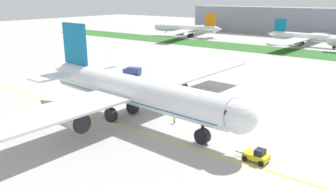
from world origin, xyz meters
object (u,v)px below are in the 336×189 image
object	(u,v)px
pushback_tug	(257,156)
parked_airliner_far_centre	(306,37)
traffic_cone_near_nose	(8,114)
service_truck_baggage_loader	(132,71)
airliner_foreground	(131,90)
ground_crew_wingwalker_port	(174,119)
traffic_cone_port_wing	(0,124)
parked_airliner_far_left	(187,29)

from	to	relation	value
pushback_tug	parked_airliner_far_centre	xyz separation A→B (m)	(-30.71, 136.17, 3.54)
traffic_cone_near_nose	service_truck_baggage_loader	size ratio (longest dim) A/B	0.09
airliner_foreground	traffic_cone_near_nose	xyz separation A→B (m)	(-23.89, -14.19, -6.28)
ground_crew_wingwalker_port	service_truck_baggage_loader	size ratio (longest dim) A/B	0.25
ground_crew_wingwalker_port	service_truck_baggage_loader	distance (m)	44.99
ground_crew_wingwalker_port	traffic_cone_near_nose	world-z (taller)	ground_crew_wingwalker_port
airliner_foreground	traffic_cone_near_nose	bearing A→B (deg)	-149.29
pushback_tug	service_truck_baggage_loader	xyz separation A→B (m)	(-56.62, 31.78, 0.51)
traffic_cone_near_nose	parked_airliner_far_centre	size ratio (longest dim) A/B	0.01
traffic_cone_port_wing	parked_airliner_far_left	world-z (taller)	parked_airliner_far_left
traffic_cone_near_nose	parked_airliner_far_left	distance (m)	153.84
service_truck_baggage_loader	parked_airliner_far_left	bearing A→B (deg)	114.60
ground_crew_wingwalker_port	parked_airliner_far_centre	size ratio (longest dim) A/B	0.02
pushback_tug	traffic_cone_near_nose	distance (m)	53.90
ground_crew_wingwalker_port	pushback_tug	bearing A→B (deg)	-14.96
pushback_tug	parked_airliner_far_left	size ratio (longest dim) A/B	0.08
pushback_tug	parked_airliner_far_centre	world-z (taller)	parked_airliner_far_centre
ground_crew_wingwalker_port	service_truck_baggage_loader	world-z (taller)	service_truck_baggage_loader
traffic_cone_near_nose	parked_airliner_far_left	bearing A→B (deg)	109.12
traffic_cone_near_nose	parked_airliner_far_centre	bearing A→B (deg)	81.74
parked_airliner_far_left	parked_airliner_far_centre	xyz separation A→B (m)	(72.00, 3.73, -0.60)
pushback_tug	parked_airliner_far_left	world-z (taller)	parked_airliner_far_left
ground_crew_wingwalker_port	traffic_cone_near_nose	distance (m)	36.98
service_truck_baggage_loader	parked_airliner_far_centre	xyz separation A→B (m)	(25.91, 104.39, 3.03)
pushback_tug	ground_crew_wingwalker_port	xyz separation A→B (m)	(-20.18, 5.39, -0.04)
ground_crew_wingwalker_port	parked_airliner_far_left	distance (m)	151.56
airliner_foreground	traffic_cone_port_wing	xyz separation A→B (m)	(-19.67, -18.26, -6.28)
traffic_cone_port_wing	service_truck_baggage_loader	world-z (taller)	service_truck_baggage_loader
ground_crew_wingwalker_port	traffic_cone_port_wing	bearing A→B (deg)	-141.41
airliner_foreground	parked_airliner_far_left	bearing A→B (deg)	119.53
parked_airliner_far_centre	parked_airliner_far_left	bearing A→B (deg)	-177.04
airliner_foreground	service_truck_baggage_loader	size ratio (longest dim) A/B	13.98
airliner_foreground	pushback_tug	size ratio (longest dim) A/B	15.24
service_truck_baggage_loader	airliner_foreground	bearing A→B (deg)	-47.22
pushback_tug	service_truck_baggage_loader	distance (m)	64.93
parked_airliner_far_left	parked_airliner_far_centre	bearing A→B (deg)	2.96
pushback_tug	traffic_cone_port_wing	size ratio (longest dim) A/B	9.99
traffic_cone_near_nose	parked_airliner_far_left	xyz separation A→B (m)	(-50.36, 145.28, 4.86)
airliner_foreground	service_truck_baggage_loader	bearing A→B (deg)	132.78
ground_crew_wingwalker_port	traffic_cone_near_nose	bearing A→B (deg)	-150.47
traffic_cone_near_nose	traffic_cone_port_wing	xyz separation A→B (m)	(4.21, -4.08, 0.00)
traffic_cone_near_nose	traffic_cone_port_wing	world-z (taller)	same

